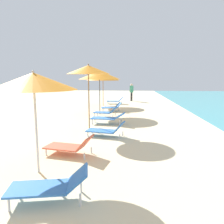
% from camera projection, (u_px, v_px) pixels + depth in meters
% --- Properties ---
extents(umbrella_fourth, '(1.95, 1.95, 2.40)m').
position_uv_depth(umbrella_fourth, '(34.00, 81.00, 4.83)').
color(umbrella_fourth, silver).
rests_on(umbrella_fourth, ground).
extents(lounger_fourth_shoreside, '(1.49, 0.89, 0.59)m').
position_uv_depth(lounger_fourth_shoreside, '(70.00, 146.00, 6.31)').
color(lounger_fourth_shoreside, '#D8593F').
rests_on(lounger_fourth_shoreside, ground).
extents(lounger_fourth_inland, '(1.52, 0.86, 0.60)m').
position_uv_depth(lounger_fourth_inland, '(50.00, 185.00, 3.92)').
color(lounger_fourth_inland, blue).
rests_on(lounger_fourth_inland, ground).
extents(umbrella_fifth, '(1.81, 1.81, 2.78)m').
position_uv_depth(umbrella_fifth, '(88.00, 70.00, 8.87)').
color(umbrella_fifth, olive).
rests_on(umbrella_fifth, ground).
extents(lounger_fifth_shoreside, '(1.67, 0.77, 0.57)m').
position_uv_depth(lounger_fifth_shoreside, '(108.00, 118.00, 10.43)').
color(lounger_fifth_shoreside, blue).
rests_on(lounger_fifth_shoreside, ground).
extents(lounger_fifth_inland, '(1.54, 0.86, 0.60)m').
position_uv_depth(lounger_fifth_inland, '(107.00, 130.00, 8.23)').
color(lounger_fifth_inland, blue).
rests_on(lounger_fifth_inland, ground).
extents(umbrella_sixth, '(2.49, 2.49, 2.67)m').
position_uv_depth(umbrella_sixth, '(100.00, 75.00, 12.80)').
color(umbrella_sixth, '#4C4C51').
rests_on(umbrella_sixth, ground).
extents(lounger_sixth_shoreside, '(1.40, 0.95, 0.60)m').
position_uv_depth(lounger_sixth_shoreside, '(112.00, 107.00, 14.19)').
color(lounger_sixth_shoreside, blue).
rests_on(lounger_sixth_shoreside, ground).
extents(lounger_sixth_inland, '(1.40, 0.84, 0.58)m').
position_uv_depth(lounger_sixth_inland, '(106.00, 112.00, 12.17)').
color(lounger_sixth_inland, blue).
rests_on(lounger_sixth_inland, ground).
extents(umbrella_farthest, '(2.55, 2.55, 2.72)m').
position_uv_depth(umbrella_farthest, '(103.00, 76.00, 16.78)').
color(umbrella_farthest, olive).
rests_on(umbrella_farthest, ground).
extents(lounger_farthest_shoreside, '(1.37, 0.61, 0.58)m').
position_uv_depth(lounger_farthest_shoreside, '(115.00, 101.00, 18.27)').
color(lounger_farthest_shoreside, blue).
rests_on(lounger_farthest_shoreside, ground).
extents(person_walking_near, '(0.36, 0.42, 1.64)m').
position_uv_depth(person_walking_near, '(132.00, 90.00, 20.41)').
color(person_walking_near, '#262628').
rests_on(person_walking_near, ground).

